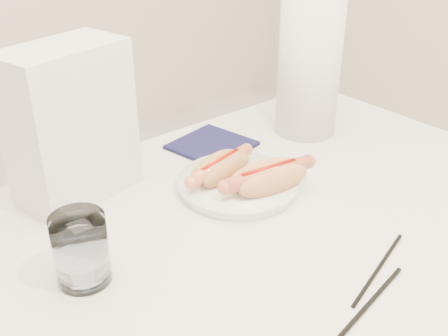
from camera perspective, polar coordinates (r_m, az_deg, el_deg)
table at (r=0.90m, az=2.79°, el=-10.02°), size 1.20×0.80×0.75m
plate at (r=0.97m, az=1.52°, el=-1.84°), size 0.26×0.26×0.02m
hotdog_left at (r=0.97m, az=-0.39°, el=-0.03°), size 0.16×0.09×0.04m
hotdog_right at (r=0.94m, az=4.74°, el=-1.02°), size 0.18×0.09×0.05m
water_glass at (r=0.77m, az=-14.98°, el=-8.35°), size 0.08×0.08×0.10m
chopstick_near at (r=0.75m, az=14.72°, el=-14.31°), size 0.21×0.04×0.01m
chopstick_far at (r=0.82m, az=16.14°, el=-10.19°), size 0.19×0.06×0.01m
napkin_box at (r=0.94m, az=-15.98°, el=4.51°), size 0.22×0.16×0.27m
navy_napkin at (r=1.13m, az=-1.29°, el=2.44°), size 0.17×0.17×0.01m
paper_towel_roll at (r=1.17m, az=9.06°, el=10.63°), size 0.16×0.16×0.30m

